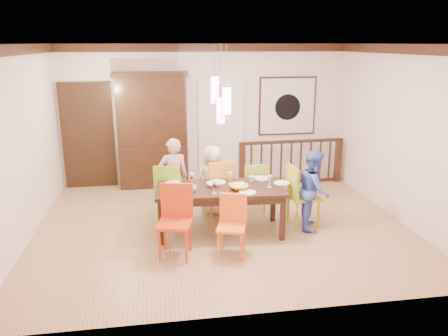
{
  "coord_description": "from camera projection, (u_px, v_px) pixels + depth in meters",
  "views": [
    {
      "loc": [
        -1.0,
        -6.64,
        2.92
      ],
      "look_at": [
        0.05,
        0.09,
        0.96
      ],
      "focal_mm": 35.0,
      "sensor_mm": 36.0,
      "label": 1
    }
  ],
  "objects": [
    {
      "name": "serving_bowl",
      "position": [
        239.0,
        187.0,
        6.7
      ],
      "size": [
        0.32,
        0.32,
        0.07
      ],
      "primitive_type": "imported",
      "rotation": [
        0.0,
        0.0,
        0.09
      ],
      "color": "gold",
      "rests_on": "dining_table"
    },
    {
      "name": "wall_back",
      "position": [
        204.0,
        115.0,
        9.23
      ],
      "size": [
        6.0,
        0.0,
        6.0
      ],
      "primitive_type": "plane",
      "rotation": [
        1.57,
        0.0,
        0.0
      ],
      "color": "silver",
      "rests_on": "floor"
    },
    {
      "name": "chair_near_left",
      "position": [
        175.0,
        218.0,
        6.05
      ],
      "size": [
        0.55,
        0.55,
        1.02
      ],
      "rotation": [
        0.0,
        0.0,
        -0.23
      ],
      "color": "red",
      "rests_on": "floor"
    },
    {
      "name": "crown_molding",
      "position": [
        222.0,
        50.0,
        6.48
      ],
      "size": [
        6.0,
        5.0,
        0.16
      ],
      "primitive_type": null,
      "color": "black",
      "rests_on": "wall_back"
    },
    {
      "name": "person_end_right",
      "position": [
        314.0,
        190.0,
        7.0
      ],
      "size": [
        0.66,
        0.75,
        1.29
      ],
      "primitive_type": "imported",
      "rotation": [
        0.0,
        0.0,
        1.26
      ],
      "color": "#4561C3",
      "rests_on": "floor"
    },
    {
      "name": "person_far_mid",
      "position": [
        212.0,
        180.0,
        7.6
      ],
      "size": [
        0.68,
        0.54,
        1.23
      ],
      "primitive_type": "imported",
      "rotation": [
        0.0,
        0.0,
        3.41
      ],
      "color": "beige",
      "rests_on": "floor"
    },
    {
      "name": "wine_glass_d",
      "position": [
        269.0,
        181.0,
        6.78
      ],
      "size": [
        0.08,
        0.08,
        0.19
      ],
      "primitive_type": null,
      "color": "silver",
      "rests_on": "dining_table"
    },
    {
      "name": "chair_far_left",
      "position": [
        171.0,
        187.0,
        7.37
      ],
      "size": [
        0.56,
        0.56,
        0.99
      ],
      "rotation": [
        0.0,
        0.0,
        2.83
      ],
      "color": "#77B026",
      "rests_on": "floor"
    },
    {
      "name": "wine_glass_c",
      "position": [
        214.0,
        187.0,
        6.49
      ],
      "size": [
        0.08,
        0.08,
        0.19
      ],
      "primitive_type": null,
      "color": "#590C19",
      "rests_on": "dining_table"
    },
    {
      "name": "wall_left",
      "position": [
        20.0,
        146.0,
        6.41
      ],
      "size": [
        0.0,
        5.0,
        5.0
      ],
      "primitive_type": "plane",
      "rotation": [
        1.57,
        0.0,
        1.57
      ],
      "color": "silver",
      "rests_on": "floor"
    },
    {
      "name": "white_doorway",
      "position": [
        221.0,
        133.0,
        9.36
      ],
      "size": [
        0.97,
        0.05,
        2.22
      ],
      "primitive_type": "cube",
      "color": "silver",
      "rests_on": "wall_back"
    },
    {
      "name": "dining_table",
      "position": [
        221.0,
        193.0,
        6.81
      ],
      "size": [
        2.04,
        1.03,
        0.75
      ],
      "rotation": [
        0.0,
        0.0,
        -0.06
      ],
      "color": "black",
      "rests_on": "floor"
    },
    {
      "name": "cup_left",
      "position": [
        193.0,
        188.0,
        6.6
      ],
      "size": [
        0.14,
        0.14,
        0.09
      ],
      "primitive_type": "imported",
      "rotation": [
        0.0,
        0.0,
        0.22
      ],
      "color": "silver",
      "rests_on": "dining_table"
    },
    {
      "name": "chair_far_right",
      "position": [
        253.0,
        183.0,
        7.74
      ],
      "size": [
        0.43,
        0.43,
        0.91
      ],
      "rotation": [
        0.0,
        0.0,
        3.19
      ],
      "color": "#8DB832",
      "rests_on": "floor"
    },
    {
      "name": "plate_far_right",
      "position": [
        262.0,
        178.0,
        7.22
      ],
      "size": [
        0.26,
        0.26,
        0.01
      ],
      "primitive_type": "cylinder",
      "color": "white",
      "rests_on": "dining_table"
    },
    {
      "name": "person_far_left",
      "position": [
        174.0,
        178.0,
        7.46
      ],
      "size": [
        0.54,
        0.39,
        1.39
      ],
      "primitive_type": "imported",
      "rotation": [
        0.0,
        0.0,
        3.26
      ],
      "color": "beige",
      "rests_on": "floor"
    },
    {
      "name": "chair_near_mid",
      "position": [
        232.0,
        222.0,
        6.11
      ],
      "size": [
        0.49,
        0.49,
        0.86
      ],
      "rotation": [
        0.0,
        0.0,
        -0.31
      ],
      "color": "orange",
      "rests_on": "floor"
    },
    {
      "name": "napkin",
      "position": [
        226.0,
        195.0,
        6.42
      ],
      "size": [
        0.18,
        0.14,
        0.01
      ],
      "primitive_type": "cube",
      "color": "#D83359",
      "rests_on": "dining_table"
    },
    {
      "name": "chair_end_right",
      "position": [
        304.0,
        191.0,
        7.11
      ],
      "size": [
        0.5,
        0.5,
        1.02
      ],
      "rotation": [
        0.0,
        0.0,
        1.65
      ],
      "color": "#99AC21",
      "rests_on": "floor"
    },
    {
      "name": "ceiling",
      "position": [
        222.0,
        44.0,
        6.45
      ],
      "size": [
        6.0,
        6.0,
        0.0
      ],
      "primitive_type": "plane",
      "rotation": [
        3.14,
        0.0,
        0.0
      ],
      "color": "white",
      "rests_on": "wall_back"
    },
    {
      "name": "cup_right",
      "position": [
        252.0,
        179.0,
        7.05
      ],
      "size": [
        0.13,
        0.13,
        0.1
      ],
      "primitive_type": "imported",
      "rotation": [
        0.0,
        0.0,
        -0.31
      ],
      "color": "silver",
      "rests_on": "dining_table"
    },
    {
      "name": "plate_far_left",
      "position": [
        173.0,
        183.0,
        6.97
      ],
      "size": [
        0.26,
        0.26,
        0.01
      ],
      "primitive_type": "cylinder",
      "color": "white",
      "rests_on": "dining_table"
    },
    {
      "name": "balustrade",
      "position": [
        291.0,
        161.0,
        9.23
      ],
      "size": [
        2.26,
        0.16,
        0.96
      ],
      "rotation": [
        0.0,
        0.0,
        0.03
      ],
      "color": "black",
      "rests_on": "floor"
    },
    {
      "name": "plate_near_mid",
      "position": [
        247.0,
        193.0,
        6.54
      ],
      "size": [
        0.26,
        0.26,
        0.01
      ],
      "primitive_type": "cylinder",
      "color": "white",
      "rests_on": "dining_table"
    },
    {
      "name": "pendant_cluster",
      "position": [
        221.0,
        100.0,
        6.41
      ],
      "size": [
        0.27,
        0.21,
        1.14
      ],
      "color": "#FA4B7B",
      "rests_on": "ceiling"
    },
    {
      "name": "chair_far_mid",
      "position": [
        219.0,
        184.0,
        7.48
      ],
      "size": [
        0.53,
        0.53,
        1.03
      ],
      "rotation": [
        0.0,
        0.0,
        3.29
      ],
      "color": "#BF7925",
      "rests_on": "floor"
    },
    {
      "name": "small_bowl",
      "position": [
        213.0,
        184.0,
        6.83
      ],
      "size": [
        0.24,
        0.24,
        0.07
      ],
      "primitive_type": "imported",
      "rotation": [
        0.0,
        0.0,
        0.15
      ],
      "color": "white",
      "rests_on": "dining_table"
    },
    {
      "name": "plate_far_mid",
      "position": [
        218.0,
        182.0,
        7.02
      ],
      "size": [
        0.26,
        0.26,
        0.01
      ],
      "primitive_type": "cylinder",
      "color": "white",
      "rests_on": "dining_table"
    },
    {
      "name": "painting",
      "position": [
        287.0,
        106.0,
        9.42
      ],
      "size": [
        1.25,
        0.06,
        1.25
      ],
      "color": "black",
      "rests_on": "wall_back"
    },
    {
      "name": "plate_near_left",
      "position": [
        178.0,
        197.0,
        6.36
      ],
      "size": [
        0.26,
        0.26,
        0.01
      ],
      "primitive_type": "cylinder",
      "color": "white",
      "rests_on": "dining_table"
    },
    {
      "name": "plate_end_right",
      "position": [
        282.0,
        183.0,
        6.99
      ],
      "size": [
        0.26,
        0.26,
        0.01
      ],
      "primitive_type": "cylinder",
      "color": "white",
      "rests_on": "dining_table"
    },
    {
      "name": "floor",
      "position": [
        222.0,
        225.0,
        7.26
      ],
      "size": [
        6.0,
        6.0,
        0.0
      ],
      "primitive_type": "plane",
      "color": "#A17E4E",
      "rests_on": "ground"
    },
    {
      "name": "wall_right",
      "position": [
        399.0,
        134.0,
        7.3
      ],
      "size": [
        0.0,
        5.0,
        5.0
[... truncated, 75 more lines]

